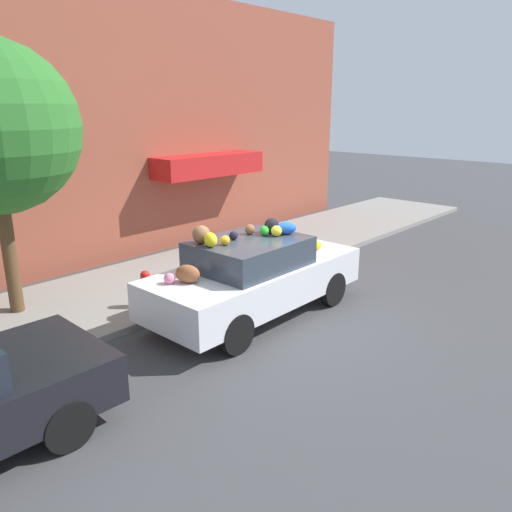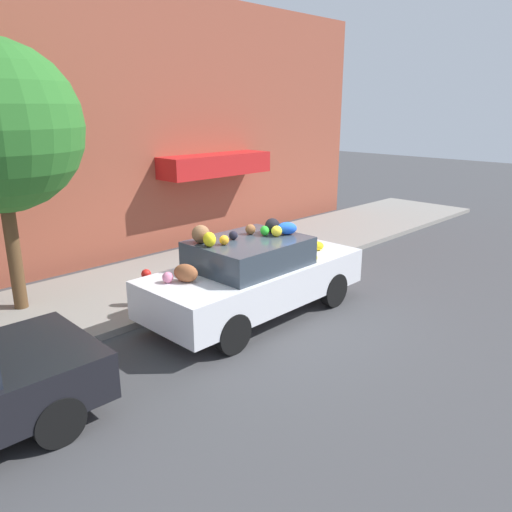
# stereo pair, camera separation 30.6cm
# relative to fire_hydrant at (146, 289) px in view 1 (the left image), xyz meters

# --- Properties ---
(ground_plane) EXTENTS (60.00, 60.00, 0.00)m
(ground_plane) POSITION_rel_fire_hydrant_xyz_m (1.31, -1.61, -0.47)
(ground_plane) COLOR #424244
(sidewalk_curb) EXTENTS (24.00, 3.20, 0.12)m
(sidewalk_curb) POSITION_rel_fire_hydrant_xyz_m (1.31, 1.09, -0.41)
(sidewalk_curb) COLOR gray
(sidewalk_curb) RESTS_ON ground
(building_facade) EXTENTS (18.00, 1.20, 6.39)m
(building_facade) POSITION_rel_fire_hydrant_xyz_m (1.44, 3.31, 2.68)
(building_facade) COLOR #9E4C38
(building_facade) RESTS_ON ground
(fire_hydrant) EXTENTS (0.20, 0.20, 0.70)m
(fire_hydrant) POSITION_rel_fire_hydrant_xyz_m (0.00, 0.00, 0.00)
(fire_hydrant) COLOR red
(fire_hydrant) RESTS_ON sidewalk_curb
(art_car) EXTENTS (4.28, 1.78, 1.77)m
(art_car) POSITION_rel_fire_hydrant_xyz_m (1.28, -1.52, 0.31)
(art_car) COLOR silver
(art_car) RESTS_ON ground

